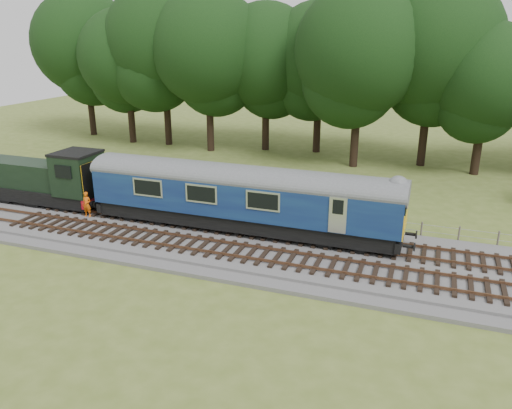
% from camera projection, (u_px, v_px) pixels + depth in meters
% --- Properties ---
extents(ground, '(120.00, 120.00, 0.00)m').
position_uv_depth(ground, '(299.00, 254.00, 26.56)').
color(ground, '#526424').
rests_on(ground, ground).
extents(ballast, '(70.00, 7.00, 0.35)m').
position_uv_depth(ballast, '(299.00, 251.00, 26.51)').
color(ballast, '#4C4C4F').
rests_on(ballast, ground).
extents(track_north, '(67.20, 2.40, 0.21)m').
position_uv_depth(track_north, '(306.00, 237.00, 27.67)').
color(track_north, black).
rests_on(track_north, ballast).
extents(track_south, '(67.20, 2.40, 0.21)m').
position_uv_depth(track_south, '(290.00, 259.00, 25.01)').
color(track_south, black).
rests_on(track_south, ballast).
extents(fence, '(64.00, 0.12, 1.00)m').
position_uv_depth(fence, '(318.00, 225.00, 30.56)').
color(fence, '#6B6054').
rests_on(fence, ground).
extents(tree_line, '(70.00, 8.00, 18.00)m').
position_uv_depth(tree_line, '(362.00, 160.00, 46.11)').
color(tree_line, black).
rests_on(tree_line, ground).
extents(dmu_railcar, '(18.05, 2.86, 3.88)m').
position_uv_depth(dmu_railcar, '(241.00, 193.00, 28.19)').
color(dmu_railcar, black).
rests_on(dmu_railcar, ground).
extents(shunter_loco, '(8.91, 2.60, 3.38)m').
position_uv_depth(shunter_loco, '(45.00, 180.00, 32.91)').
color(shunter_loco, black).
rests_on(shunter_loco, ground).
extents(worker, '(0.61, 0.43, 1.60)m').
position_uv_depth(worker, '(87.00, 204.00, 30.74)').
color(worker, '#E95C0C').
rests_on(worker, ballast).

